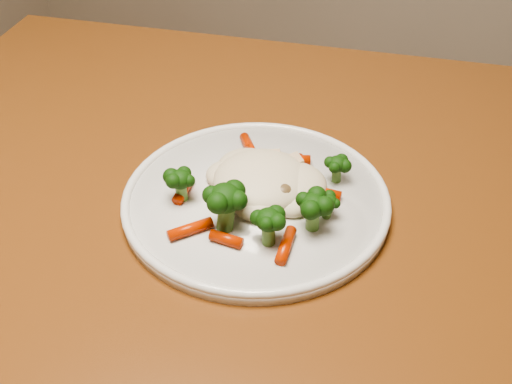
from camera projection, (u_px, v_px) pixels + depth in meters
dining_table at (315, 265)px, 0.79m from camera, size 1.29×0.99×0.75m
plate at (256, 201)px, 0.71m from camera, size 0.30×0.30×0.01m
meal at (261, 185)px, 0.69m from camera, size 0.19×0.20×0.05m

